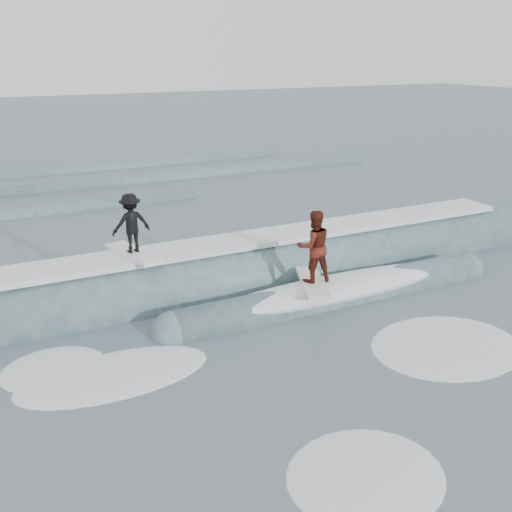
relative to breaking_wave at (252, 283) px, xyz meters
name	(u,v)px	position (x,y,z in m)	size (l,w,h in m)	color
ground	(317,344)	(-0.23, -3.79, -0.04)	(160.00, 160.00, 0.00)	#40515E
breaking_wave	(252,283)	(0.00, 0.00, 0.00)	(23.69, 3.99, 2.42)	#37525D
surfer_black	(131,227)	(-3.21, 0.28, 2.00)	(1.05, 2.07, 1.60)	silver
surfer_red	(314,249)	(0.78, -1.92, 1.46)	(1.24, 2.06, 1.95)	silver
whitewater	(271,382)	(-1.89, -4.71, -0.04)	(10.84, 7.24, 0.10)	white
far_swells	(92,189)	(-1.69, 13.86, -0.04)	(33.94, 8.65, 0.80)	#37525D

